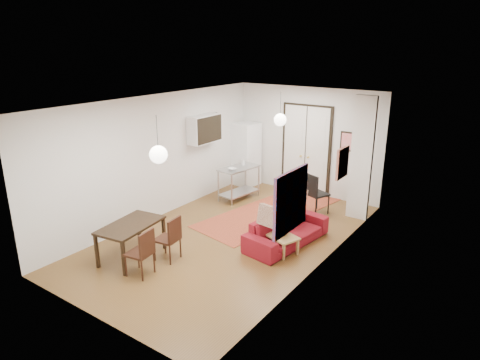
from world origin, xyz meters
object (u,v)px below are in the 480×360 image
Objects in this scene: dining_table at (131,228)px; dining_chair_far at (143,247)px; sofa at (287,230)px; dining_chair_near at (170,233)px; fridge at (246,154)px; kitchen_counter at (239,179)px; black_side_chair at (319,189)px; coffee_table at (279,236)px.

dining_table is 0.67m from dining_chair_far.
dining_chair_near is at bearing 147.62° from sofa.
dining_chair_far is (1.35, -5.29, -0.40)m from fridge.
sofa is at bearing 140.23° from dining_chair_far.
black_side_chair reaches higher than kitchen_counter.
dining_table reaches higher than sofa.
kitchen_counter is 0.88× the size of dining_table.
fridge is at bearing -173.90° from dining_chair_far.
dining_chair_far is (0.00, -0.70, 0.00)m from dining_chair_near.
dining_chair_near is at bearing 36.03° from dining_table.
fridge reaches higher than dining_chair_near.
sofa is 3.14m from dining_table.
sofa is 0.37m from coffee_table.
dining_chair_far is at bearing -126.19° from coffee_table.
dining_chair_near is (0.60, 0.44, -0.12)m from dining_table.
fridge is 5.47m from dining_chair_far.
kitchen_counter is 1.29m from fridge.
coffee_table is at bearing 124.50° from dining_chair_near.
fridge is at bearing 54.39° from sofa.
fridge is at bearing 133.01° from coffee_table.
dining_chair_far is (-1.55, -2.52, 0.21)m from sofa.
black_side_chair is (2.68, -0.79, -0.31)m from fridge.
kitchen_counter is (-2.39, 2.01, 0.24)m from coffee_table.
fridge is 4.80m from dining_chair_near.
black_side_chair is (1.34, 3.80, 0.09)m from dining_chair_near.
fridge is 2.07× the size of dining_chair_far.
dining_chair_near is at bearing 93.26° from black_side_chair.
black_side_chair reaches higher than dining_table.
sofa is at bearing -26.71° from kitchen_counter.
black_side_chair is at bearing 14.16° from sofa.
kitchen_counter is 2.18m from black_side_chair.
dining_chair_far is at bearing 96.10° from black_side_chair.
dining_chair_near and dining_chair_far have the same top height.
sofa is at bearing -35.61° from fridge.
fridge reaches higher than black_side_chair.
sofa is 2.97m from dining_chair_far.
dining_chair_far is at bearing -23.71° from dining_table.
dining_table is at bearing -62.16° from dining_chair_near.
coffee_table is 2.37m from black_side_chair.
fridge reaches higher than dining_table.
coffee_table is 2.90m from dining_table.
dining_chair_near is 0.86× the size of black_side_chair.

